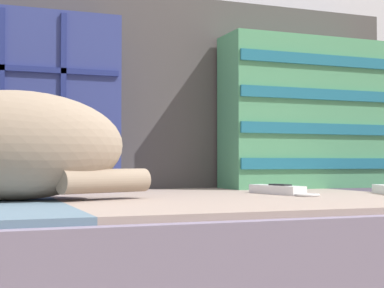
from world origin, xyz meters
The scene contains 5 objects.
sofa_backrest centered at (0.00, 0.48, 0.61)m, with size 1.92×0.14×0.49m.
throw_pillow_quilted centered at (-0.02, 0.33, 0.57)m, with size 0.38×0.14×0.39m.
throw_pillow_striped centered at (0.67, 0.33, 0.56)m, with size 0.44×0.14×0.39m.
sleeping_cat centered at (-0.09, 0.07, 0.46)m, with size 0.46×0.25×0.19m.
game_remote_far centered at (0.45, 0.08, 0.38)m, with size 0.08×0.20×0.02m.
Camera 1 is at (-0.14, -0.99, 0.44)m, focal length 55.00 mm.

